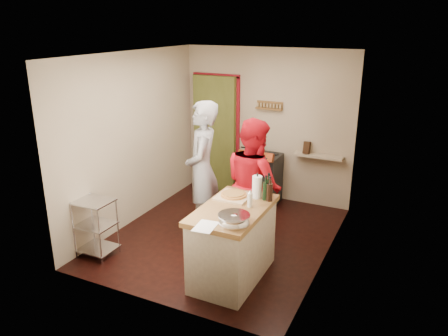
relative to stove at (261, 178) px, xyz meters
The scene contains 10 objects.
floor 1.49m from the stove, 91.94° to the right, with size 3.50×3.50×0.00m, color black.
back_wall 1.03m from the stove, 152.49° to the left, with size 3.00×0.44×2.60m.
left_wall 2.27m from the stove, 137.40° to the right, with size 0.04×3.50×2.60m, color tan.
right_wall 2.20m from the stove, 44.44° to the right, with size 0.04×3.50×2.60m, color tan.
ceiling 2.59m from the stove, 91.94° to the right, with size 3.00×3.50×0.02m, color white.
stove is the anchor object (origin of this frame).
wire_shelving 2.94m from the stove, 116.85° to the right, with size 0.48×0.40×0.80m.
island 2.39m from the stove, 76.91° to the right, with size 0.73×1.36×1.24m.
person_stripe 1.60m from the stove, 102.97° to the right, with size 0.72×0.47×1.98m, color #AAABAF.
person_red 1.58m from the stove, 73.10° to the right, with size 0.88×0.69×1.82m, color #B50C17.
Camera 1 is at (2.52, -5.16, 3.01)m, focal length 35.00 mm.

